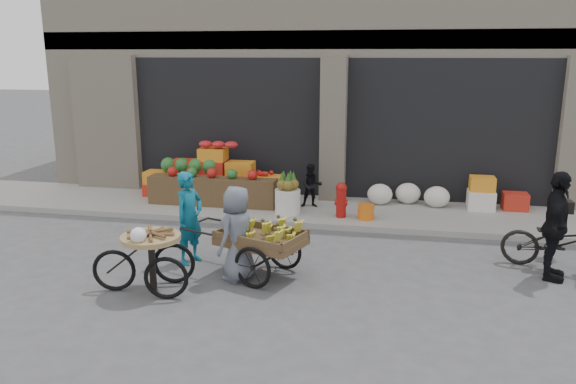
% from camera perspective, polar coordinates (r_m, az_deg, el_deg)
% --- Properties ---
extents(ground, '(80.00, 80.00, 0.00)m').
position_cam_1_polar(ground, '(8.11, 0.21, -10.24)').
color(ground, '#424244').
rests_on(ground, ground).
extents(sidewalk, '(18.00, 2.20, 0.12)m').
position_cam_1_polar(sidewalk, '(11.90, 3.98, -1.99)').
color(sidewalk, gray).
rests_on(sidewalk, ground).
extents(building, '(14.00, 6.45, 7.00)m').
position_cam_1_polar(building, '(15.36, 6.12, 14.05)').
color(building, beige).
rests_on(building, ground).
extents(fruit_display, '(3.10, 1.12, 1.24)m').
position_cam_1_polar(fruit_display, '(12.55, -7.12, 1.66)').
color(fruit_display, red).
rests_on(fruit_display, sidewalk).
extents(pineapple_bin, '(0.52, 0.52, 0.50)m').
position_cam_1_polar(pineapple_bin, '(11.46, -0.04, -0.98)').
color(pineapple_bin, silver).
rests_on(pineapple_bin, sidewalk).
extents(fire_hydrant, '(0.22, 0.22, 0.71)m').
position_cam_1_polar(fire_hydrant, '(11.22, 5.43, -0.66)').
color(fire_hydrant, '#A5140F').
rests_on(fire_hydrant, sidewalk).
extents(orange_bucket, '(0.32, 0.32, 0.30)m').
position_cam_1_polar(orange_bucket, '(11.20, 7.92, -2.00)').
color(orange_bucket, orange).
rests_on(orange_bucket, sidewalk).
extents(right_bay_goods, '(3.35, 0.60, 0.70)m').
position_cam_1_polar(right_bay_goods, '(12.37, 16.47, -0.26)').
color(right_bay_goods, silver).
rests_on(right_bay_goods, sidewalk).
extents(seated_person, '(0.51, 0.43, 0.93)m').
position_cam_1_polar(seated_person, '(11.91, 2.41, 0.66)').
color(seated_person, black).
rests_on(seated_person, sidewalk).
extents(banana_cart, '(2.27, 1.48, 0.88)m').
position_cam_1_polar(banana_cart, '(8.49, -3.01, -4.46)').
color(banana_cart, brown).
rests_on(banana_cart, ground).
extents(vendor_woman, '(0.54, 0.65, 1.51)m').
position_cam_1_polar(vendor_woman, '(9.13, -9.98, -2.60)').
color(vendor_woman, '#0F5D78').
rests_on(vendor_woman, ground).
extents(tricycle_cart, '(1.46, 0.99, 0.95)m').
position_cam_1_polar(tricycle_cart, '(8.21, -13.74, -6.09)').
color(tricycle_cart, '#9E7F51').
rests_on(tricycle_cart, ground).
extents(vendor_grey, '(0.69, 0.82, 1.44)m').
position_cam_1_polar(vendor_grey, '(8.37, -5.18, -4.23)').
color(vendor_grey, slate).
rests_on(vendor_grey, ground).
extents(bicycle, '(1.81, 1.02, 0.90)m').
position_cam_1_polar(bicycle, '(9.73, 25.88, -4.66)').
color(bicycle, black).
rests_on(bicycle, ground).
extents(cyclist, '(0.64, 1.04, 1.66)m').
position_cam_1_polar(cyclist, '(9.20, 25.53, -3.16)').
color(cyclist, black).
rests_on(cyclist, ground).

